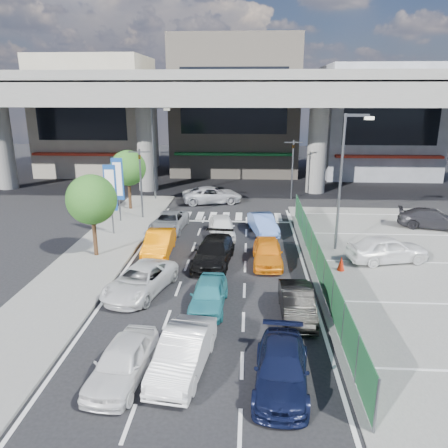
# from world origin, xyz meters

# --- Properties ---
(ground) EXTENTS (120.00, 120.00, 0.00)m
(ground) POSITION_xyz_m (0.00, 0.00, 0.00)
(ground) COLOR black
(ground) RESTS_ON ground
(parking_lot) EXTENTS (12.00, 28.00, 0.06)m
(parking_lot) POSITION_xyz_m (11.00, 2.00, 0.03)
(parking_lot) COLOR slate
(parking_lot) RESTS_ON ground
(sidewalk_left) EXTENTS (4.00, 30.00, 0.12)m
(sidewalk_left) POSITION_xyz_m (-7.00, 4.00, 0.06)
(sidewalk_left) COLOR slate
(sidewalk_left) RESTS_ON ground
(fence_run) EXTENTS (0.16, 22.00, 1.80)m
(fence_run) POSITION_xyz_m (5.30, 1.00, 0.90)
(fence_run) COLOR #1D552F
(fence_run) RESTS_ON ground
(expressway) EXTENTS (64.00, 14.00, 10.75)m
(expressway) POSITION_xyz_m (0.00, 22.00, 8.76)
(expressway) COLOR slate
(expressway) RESTS_ON ground
(building_west) EXTENTS (12.00, 10.90, 13.00)m
(building_west) POSITION_xyz_m (-16.00, 31.97, 6.49)
(building_west) COLOR gray
(building_west) RESTS_ON ground
(building_center) EXTENTS (14.00, 10.90, 15.00)m
(building_center) POSITION_xyz_m (0.00, 32.97, 7.49)
(building_center) COLOR gray
(building_center) RESTS_ON ground
(building_east) EXTENTS (12.00, 10.90, 12.00)m
(building_east) POSITION_xyz_m (16.00, 31.97, 5.99)
(building_east) COLOR gray
(building_east) RESTS_ON ground
(traffic_light_left) EXTENTS (1.60, 1.24, 5.20)m
(traffic_light_left) POSITION_xyz_m (-6.20, 12.00, 3.94)
(traffic_light_left) COLOR #595B60
(traffic_light_left) RESTS_ON ground
(traffic_light_right) EXTENTS (1.60, 1.24, 5.20)m
(traffic_light_right) POSITION_xyz_m (5.50, 19.00, 3.94)
(traffic_light_right) COLOR #595B60
(traffic_light_right) RESTS_ON ground
(street_lamp_right) EXTENTS (1.65, 0.22, 8.00)m
(street_lamp_right) POSITION_xyz_m (7.17, 6.00, 4.77)
(street_lamp_right) COLOR #595B60
(street_lamp_right) RESTS_ON ground
(street_lamp_left) EXTENTS (1.65, 0.22, 8.00)m
(street_lamp_left) POSITION_xyz_m (-6.33, 18.00, 4.77)
(street_lamp_left) COLOR #595B60
(street_lamp_left) RESTS_ON ground
(signboard_near) EXTENTS (0.80, 0.14, 4.70)m
(signboard_near) POSITION_xyz_m (-7.20, 7.99, 3.06)
(signboard_near) COLOR #595B60
(signboard_near) RESTS_ON ground
(signboard_far) EXTENTS (0.80, 0.14, 4.70)m
(signboard_far) POSITION_xyz_m (-7.60, 10.99, 3.06)
(signboard_far) COLOR #595B60
(signboard_far) RESTS_ON ground
(tree_near) EXTENTS (2.80, 2.80, 4.80)m
(tree_near) POSITION_xyz_m (-7.00, 4.00, 3.39)
(tree_near) COLOR #382314
(tree_near) RESTS_ON ground
(tree_far) EXTENTS (2.80, 2.80, 4.80)m
(tree_far) POSITION_xyz_m (-7.80, 14.50, 3.39)
(tree_far) COLOR #382314
(tree_far) RESTS_ON ground
(van_white_back_left) EXTENTS (1.98, 4.01, 1.32)m
(van_white_back_left) POSITION_xyz_m (-2.31, -6.97, 0.66)
(van_white_back_left) COLOR white
(van_white_back_left) RESTS_ON ground
(hatch_white_back_mid) EXTENTS (2.02, 4.35, 1.38)m
(hatch_white_back_mid) POSITION_xyz_m (-0.39, -6.39, 0.69)
(hatch_white_back_mid) COLOR white
(hatch_white_back_mid) RESTS_ON ground
(minivan_navy_back) EXTENTS (2.07, 4.37, 1.23)m
(minivan_navy_back) POSITION_xyz_m (2.88, -6.99, 0.61)
(minivan_navy_back) COLOR black
(minivan_navy_back) RESTS_ON ground
(sedan_white_mid_left) EXTENTS (3.25, 5.01, 1.28)m
(sedan_white_mid_left) POSITION_xyz_m (-3.29, -0.54, 0.64)
(sedan_white_mid_left) COLOR silver
(sedan_white_mid_left) RESTS_ON ground
(taxi_teal_mid) EXTENTS (1.62, 3.78, 1.27)m
(taxi_teal_mid) POSITION_xyz_m (0.05, -1.81, 0.63)
(taxi_teal_mid) COLOR teal
(taxi_teal_mid) RESTS_ON ground
(hatch_black_mid_right) EXTENTS (1.37, 3.83, 1.26)m
(hatch_black_mid_right) POSITION_xyz_m (3.83, -2.40, 0.63)
(hatch_black_mid_right) COLOR black
(hatch_black_mid_right) RESTS_ON ground
(taxi_orange_left) EXTENTS (1.58, 4.23, 1.38)m
(taxi_orange_left) POSITION_xyz_m (-3.45, 4.64, 0.69)
(taxi_orange_left) COLOR orange
(taxi_orange_left) RESTS_ON ground
(sedan_black_mid) EXTENTS (2.36, 4.91, 1.38)m
(sedan_black_mid) POSITION_xyz_m (-0.15, 3.30, 0.69)
(sedan_black_mid) COLOR black
(sedan_black_mid) RESTS_ON ground
(taxi_orange_right) EXTENTS (1.60, 3.98, 1.36)m
(taxi_orange_right) POSITION_xyz_m (2.82, 3.49, 0.68)
(taxi_orange_right) COLOR orange
(taxi_orange_right) RESTS_ON ground
(wagon_silver_front_left) EXTENTS (2.36, 4.58, 1.23)m
(wagon_silver_front_left) POSITION_xyz_m (-3.68, 9.20, 0.62)
(wagon_silver_front_left) COLOR #A1A4A8
(wagon_silver_front_left) RESTS_ON ground
(sedan_white_front_mid) EXTENTS (2.12, 4.22, 1.38)m
(sedan_white_front_mid) POSITION_xyz_m (-0.00, 8.02, 0.69)
(sedan_white_front_mid) COLOR white
(sedan_white_front_mid) RESTS_ON ground
(kei_truck_front_right) EXTENTS (2.19, 4.13, 1.29)m
(kei_truck_front_right) POSITION_xyz_m (2.71, 9.00, 0.65)
(kei_truck_front_right) COLOR #5376C2
(kei_truck_front_right) RESTS_ON ground
(crossing_wagon_silver) EXTENTS (5.44, 3.37, 1.40)m
(crossing_wagon_silver) POSITION_xyz_m (-1.39, 17.14, 0.70)
(crossing_wagon_silver) COLOR #B6B8BF
(crossing_wagon_silver) RESTS_ON ground
(parked_sedan_white) EXTENTS (4.71, 2.72, 1.51)m
(parked_sedan_white) POSITION_xyz_m (9.45, 4.07, 0.81)
(parked_sedan_white) COLOR white
(parked_sedan_white) RESTS_ON parking_lot
(parked_sedan_dgrey) EXTENTS (4.89, 2.96, 1.33)m
(parked_sedan_dgrey) POSITION_xyz_m (14.50, 10.68, 0.72)
(parked_sedan_dgrey) COLOR #29292D
(parked_sedan_dgrey) RESTS_ON parking_lot
(traffic_cone) EXTENTS (0.47, 0.47, 0.78)m
(traffic_cone) POSITION_xyz_m (6.67, 2.64, 0.45)
(traffic_cone) COLOR red
(traffic_cone) RESTS_ON parking_lot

